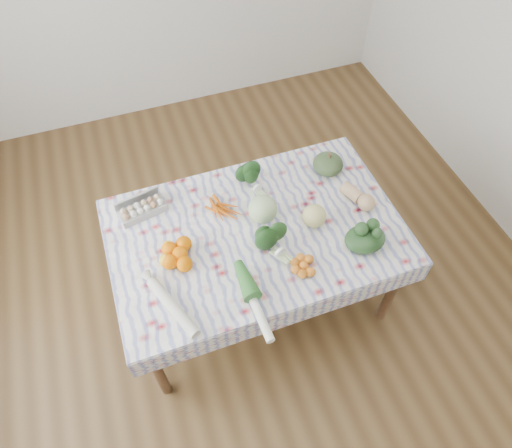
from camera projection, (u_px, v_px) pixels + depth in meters
name	position (u px, v px, depth m)	size (l,w,h in m)	color
ground	(256.00, 294.00, 3.21)	(4.50, 4.50, 0.00)	#51371C
dining_table	(256.00, 239.00, 2.67)	(1.60, 1.00, 0.75)	brown
tablecloth	(256.00, 231.00, 2.60)	(1.66, 1.06, 0.01)	white
egg_carton	(143.00, 210.00, 2.64)	(0.27, 0.11, 0.07)	#A4A49F
carrot_bunch	(223.00, 212.00, 2.66)	(0.19, 0.17, 0.03)	#D0590B
kale_bunch	(253.00, 180.00, 2.74)	(0.16, 0.14, 0.14)	#173C14
kabocha_squash	(328.00, 164.00, 2.83)	(0.19, 0.19, 0.12)	#3C532C
cabbage	(263.00, 209.00, 2.58)	(0.17, 0.17, 0.17)	#AFCD89
butternut_squash	(359.00, 196.00, 2.69)	(0.10, 0.22, 0.10)	tan
orange_cluster	(180.00, 254.00, 2.45)	(0.28, 0.28, 0.09)	orange
broccoli	(274.00, 244.00, 2.47)	(0.17, 0.17, 0.12)	#1C4317
mandarin_cluster	(304.00, 265.00, 2.43)	(0.18, 0.18, 0.05)	orange
grapefruit	(314.00, 216.00, 2.57)	(0.14, 0.14, 0.14)	#D6CA76
spinach_bag	(365.00, 239.00, 2.50)	(0.23, 0.19, 0.10)	#1C3718
daikon	(173.00, 307.00, 2.28)	(0.06, 0.06, 0.41)	beige
leek	(254.00, 302.00, 2.30)	(0.05, 0.05, 0.45)	white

